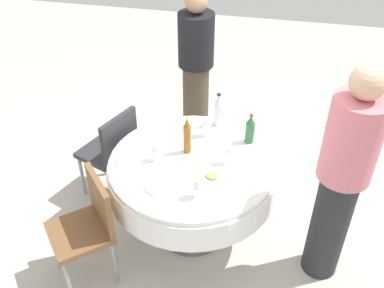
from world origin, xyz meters
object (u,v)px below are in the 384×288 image
plate_south (159,185)px  chair_right (112,148)px  bottle_clear_north (218,111)px  wine_glass_outer (228,152)px  plate_mid (212,177)px  person_north (342,178)px  dining_table (192,177)px  bottle_green_front (250,130)px  chair_outer (89,222)px  wine_glass_right (196,184)px  wine_glass_inner (206,124)px  wine_glass_near (155,149)px  person_front (196,69)px  bottle_amber_west (187,136)px

plate_south → chair_right: (0.60, -0.61, -0.23)m
bottle_clear_north → wine_glass_outer: (-0.15, 0.48, -0.03)m
plate_mid → person_north: person_north is taller
dining_table → plate_mid: bearing=139.0°
chair_right → bottle_green_front: bearing=-66.8°
bottle_green_front → chair_right: size_ratio=0.29×
plate_mid → chair_outer: 0.91m
bottle_clear_north → wine_glass_right: bottle_clear_north is taller
chair_right → dining_table: bearing=-90.0°
wine_glass_inner → plate_south: 0.70m
dining_table → wine_glass_near: wine_glass_near is taller
wine_glass_inner → wine_glass_right: (-0.07, 0.70, -0.00)m
dining_table → wine_glass_outer: 0.37m
person_front → chair_right: person_front is taller
wine_glass_right → chair_right: (0.86, -0.65, -0.33)m
plate_south → bottle_clear_north: bearing=-107.7°
dining_table → plate_south: size_ratio=6.17×
wine_glass_inner → dining_table: bearing=83.6°
bottle_green_front → wine_glass_right: bearing=68.4°
bottle_amber_west → plate_mid: (-0.24, 0.26, -0.13)m
wine_glass_inner → chair_outer: 1.15m
wine_glass_right → person_front: size_ratio=0.10×
bottle_amber_west → plate_mid: size_ratio=1.47×
chair_right → wine_glass_right: bearing=-105.7°
chair_outer → plate_mid: bearing=-105.5°
dining_table → person_north: (-1.03, 0.15, 0.31)m
bottle_amber_west → chair_outer: size_ratio=0.36×
wine_glass_outer → dining_table: bearing=7.6°
person_north → chair_right: person_north is taller
person_front → wine_glass_near: bearing=-101.5°
bottle_green_front → bottle_amber_west: bearing=27.2°
bottle_green_front → chair_outer: bottle_green_front is taller
dining_table → wine_glass_inner: wine_glass_inner is taller
bottle_amber_west → person_front: (0.19, -1.18, -0.06)m
wine_glass_inner → wine_glass_near: 0.49m
plate_south → wine_glass_inner: bearing=-106.8°
bottle_clear_north → bottle_green_front: bearing=147.0°
wine_glass_right → chair_right: wine_glass_right is taller
bottle_amber_west → person_front: size_ratio=0.20×
wine_glass_right → person_north: person_north is taller
wine_glass_right → plate_mid: size_ratio=0.71×
bottle_amber_west → bottle_clear_north: bearing=-111.8°
wine_glass_outer → chair_right: bearing=-14.3°
bottle_green_front → wine_glass_right: size_ratio=1.65×
wine_glass_near → wine_glass_outer: size_ratio=0.96×
chair_right → plate_south: bearing=-114.4°
wine_glass_inner → wine_glass_right: size_ratio=1.06×
wine_glass_inner → person_front: 0.99m
wine_glass_right → plate_south: size_ratio=0.74×
person_front → person_north: bearing=-59.2°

